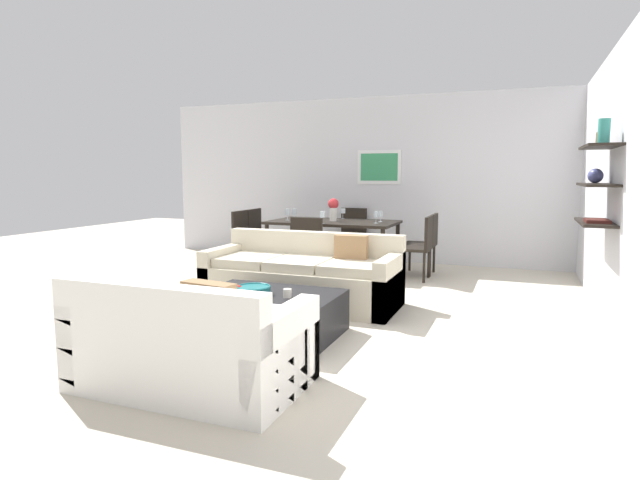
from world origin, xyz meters
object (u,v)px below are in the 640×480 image
dining_chair_left_near (246,235)px  wine_glass_left_far (294,212)px  dining_chair_foot (310,245)px  wine_glass_right_near (376,215)px  coffee_table (266,315)px  dining_chair_left_far (260,232)px  sofa_beige (304,278)px  wine_glass_left_near (287,212)px  candle_jar (287,293)px  wine_glass_head (343,211)px  loveseat_white (191,345)px  centerpiece_vase (333,207)px  dining_chair_right_far (426,240)px  wine_glass_right_far (381,214)px  decorative_bowl (254,290)px  wine_glass_foot (322,215)px  dining_chair_head (352,231)px  dining_chair_right_near (420,244)px  apple_on_coffee_table (238,290)px  dining_table (333,225)px

dining_chair_left_near → wine_glass_left_far: 0.82m
dining_chair_foot → wine_glass_right_near: (0.69, 0.79, 0.36)m
coffee_table → dining_chair_left_far: bearing=118.5°
sofa_beige → wine_glass_left_far: (-1.07, 2.15, 0.57)m
coffee_table → wine_glass_left_near: (-1.21, 3.09, 0.68)m
candle_jar → wine_glass_head: bearing=101.5°
sofa_beige → dining_chair_left_near: (-1.72, 1.79, 0.21)m
loveseat_white → dining_chair_left_far: (-1.91, 4.64, 0.21)m
candle_jar → centerpiece_vase: 3.36m
dining_chair_left_far → dining_chair_right_far: size_ratio=1.00×
dining_chair_right_far → dining_chair_left_near: bearing=-170.3°
coffee_table → candle_jar: size_ratio=16.43×
wine_glass_right_far → loveseat_white: bearing=-91.7°
coffee_table → dining_chair_right_far: (0.82, 3.44, 0.31)m
loveseat_white → decorative_bowl: loveseat_white is taller
decorative_bowl → centerpiece_vase: bearing=97.3°
wine_glass_head → wine_glass_foot: (0.00, -0.90, 0.01)m
dining_chair_head → dining_chair_left_near: 1.77m
sofa_beige → dining_chair_left_near: 2.50m
wine_glass_right_far → centerpiece_vase: bearing=-168.7°
coffee_table → dining_chair_head: 4.18m
dining_chair_foot → dining_chair_right_near: size_ratio=1.00×
apple_on_coffee_table → wine_glass_right_near: (0.40, 3.18, 0.44)m
dining_chair_foot → dining_table: bearing=90.0°
sofa_beige → dining_chair_foot: (-0.38, 1.10, 0.21)m
dining_chair_left_near → wine_glass_head: (1.35, 0.68, 0.36)m
dining_chair_left_far → wine_glass_left_far: 0.75m
coffee_table → wine_glass_right_far: bearing=87.1°
dining_chair_left_far → wine_glass_right_near: wine_glass_right_near is taller
apple_on_coffee_table → dining_chair_left_near: 3.49m
dining_table → wine_glass_right_near: (0.69, -0.13, 0.18)m
centerpiece_vase → wine_glass_foot: bearing=-90.9°
dining_chair_right_near → dining_chair_head: bearing=139.6°
dining_chair_right_near → candle_jar: bearing=-101.2°
loveseat_white → dining_chair_left_near: size_ratio=1.72×
decorative_bowl → dining_table: dining_table is taller
wine_glass_head → dining_chair_foot: bearing=-90.0°
loveseat_white → wine_glass_right_far: wine_glass_right_far is taller
dining_chair_left_near → dining_chair_head: bearing=40.4°
dining_chair_left_near → wine_glass_right_near: 2.07m
sofa_beige → wine_glass_foot: wine_glass_foot is taller
dining_chair_left_near → dining_chair_right_far: 2.73m
dining_chair_right_far → wine_glass_right_far: wine_glass_right_far is taller
dining_chair_left_far → dining_chair_foot: (1.35, -1.14, 0.00)m
dining_chair_foot → dining_chair_left_near: bearing=153.0°
sofa_beige → dining_chair_left_far: (-1.72, 2.25, 0.21)m
candle_jar → dining_chair_foot: bearing=107.8°
sofa_beige → wine_glass_right_near: bearing=80.6°
dining_chair_head → dining_chair_right_far: bearing=-27.0°
sofa_beige → wine_glass_left_near: size_ratio=12.29×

